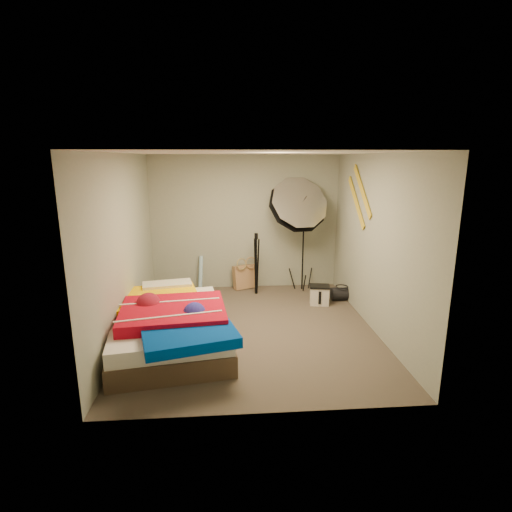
{
  "coord_description": "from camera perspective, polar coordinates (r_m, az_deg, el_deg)",
  "views": [
    {
      "loc": [
        -0.36,
        -5.41,
        2.43
      ],
      "look_at": [
        0.1,
        0.6,
        0.95
      ],
      "focal_mm": 28.0,
      "sensor_mm": 36.0,
      "label": 1
    }
  ],
  "objects": [
    {
      "name": "wall_front",
      "position": [
        3.63,
        1.59,
        -5.2
      ],
      "size": [
        3.5,
        0.0,
        3.5
      ],
      "primitive_type": "plane",
      "rotation": [
        -1.57,
        0.0,
        0.0
      ],
      "color": "gray",
      "rests_on": "floor"
    },
    {
      "name": "photo_umbrella",
      "position": [
        7.18,
        5.91,
        7.08
      ],
      "size": [
        1.25,
        0.86,
        2.23
      ],
      "color": "black",
      "rests_on": "floor"
    },
    {
      "name": "wall_right",
      "position": [
        5.93,
        16.58,
        1.73
      ],
      "size": [
        0.0,
        4.0,
        4.0
      ],
      "primitive_type": "plane",
      "rotation": [
        1.57,
        0.0,
        -1.57
      ],
      "color": "gray",
      "rests_on": "floor"
    },
    {
      "name": "bed",
      "position": [
        5.45,
        -12.18,
        -9.51
      ],
      "size": [
        1.81,
        2.39,
        0.61
      ],
      "color": "#4E3B2B",
      "rests_on": "floor"
    },
    {
      "name": "wrapping_roll",
      "position": [
        7.63,
        -7.92,
        -2.4
      ],
      "size": [
        0.13,
        0.2,
        0.64
      ],
      "primitive_type": "cylinder",
      "rotation": [
        -0.17,
        0.0,
        -0.32
      ],
      "color": "#54ABE4",
      "rests_on": "floor"
    },
    {
      "name": "duffel_bag",
      "position": [
        7.2,
        12.12,
        -5.3
      ],
      "size": [
        0.37,
        0.23,
        0.23
      ],
      "primitive_type": "cylinder",
      "rotation": [
        0.0,
        1.57,
        -0.02
      ],
      "color": "black",
      "rests_on": "floor"
    },
    {
      "name": "tote_bag",
      "position": [
        7.65,
        -1.62,
        -2.98
      ],
      "size": [
        0.49,
        0.37,
        0.46
      ],
      "primitive_type": "cube",
      "rotation": [
        -0.14,
        0.0,
        0.43
      ],
      "color": "tan",
      "rests_on": "floor"
    },
    {
      "name": "wall_back",
      "position": [
        7.52,
        -1.59,
        4.75
      ],
      "size": [
        3.5,
        0.0,
        3.5
      ],
      "primitive_type": "plane",
      "rotation": [
        1.57,
        0.0,
        0.0
      ],
      "color": "gray",
      "rests_on": "floor"
    },
    {
      "name": "wall_stripe_lower",
      "position": [
        6.64,
        14.12,
        7.5
      ],
      "size": [
        0.02,
        0.91,
        0.78
      ],
      "primitive_type": "cube",
      "rotation": [
        0.7,
        0.0,
        0.0
      ],
      "color": "gold",
      "rests_on": "wall_right"
    },
    {
      "name": "camera_tripod",
      "position": [
        7.21,
        0.02,
        -0.5
      ],
      "size": [
        0.07,
        0.07,
        1.13
      ],
      "color": "black",
      "rests_on": "floor"
    },
    {
      "name": "wall_left",
      "position": [
        5.71,
        -18.36,
        1.15
      ],
      "size": [
        0.0,
        4.0,
        4.0
      ],
      "primitive_type": "plane",
      "rotation": [
        1.57,
        0.0,
        1.57
      ],
      "color": "gray",
      "rests_on": "floor"
    },
    {
      "name": "floor",
      "position": [
        5.95,
        -0.52,
        -10.34
      ],
      "size": [
        4.0,
        4.0,
        0.0
      ],
      "primitive_type": "plane",
      "color": "brown",
      "rests_on": "ground"
    },
    {
      "name": "ceiling",
      "position": [
        5.43,
        -0.58,
        14.52
      ],
      "size": [
        4.0,
        4.0,
        0.0
      ],
      "primitive_type": "plane",
      "rotation": [
        3.14,
        0.0,
        0.0
      ],
      "color": "silver",
      "rests_on": "wall_back"
    },
    {
      "name": "wall_stripe_upper",
      "position": [
        6.39,
        14.93,
        9.02
      ],
      "size": [
        0.02,
        0.91,
        0.78
      ],
      "primitive_type": "cube",
      "rotation": [
        0.7,
        0.0,
        0.0
      ],
      "color": "gold",
      "rests_on": "wall_right"
    },
    {
      "name": "camera_case",
      "position": [
        6.91,
        9.04,
        -5.61
      ],
      "size": [
        0.34,
        0.27,
        0.31
      ],
      "primitive_type": "cube",
      "rotation": [
        0.0,
        0.0,
        -0.16
      ],
      "color": "silver",
      "rests_on": "floor"
    }
  ]
}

